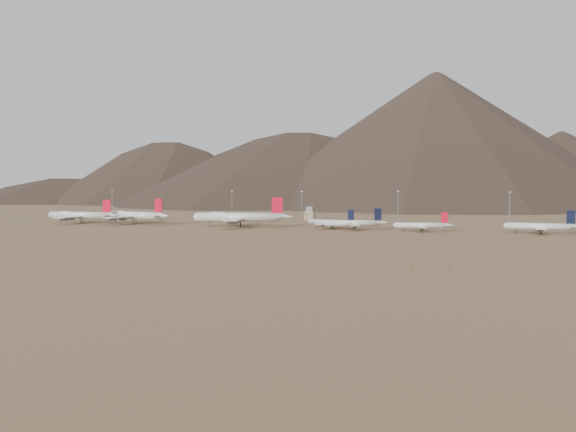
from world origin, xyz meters
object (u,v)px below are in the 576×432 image
(widebody_centre, at_px, (134,215))
(narrowbody_b, at_px, (355,223))
(widebody_east, at_px, (239,217))
(control_tower, at_px, (310,214))
(narrowbody_a, at_px, (332,222))
(widebody_west, at_px, (80,215))

(widebody_centre, distance_m, narrowbody_b, 177.63)
(widebody_east, distance_m, control_tower, 97.58)
(narrowbody_a, bearing_deg, widebody_centre, -159.15)
(widebody_west, xyz_separation_m, control_tower, (164.17, 96.78, -1.29))
(narrowbody_a, bearing_deg, widebody_east, -154.53)
(widebody_east, height_order, narrowbody_b, widebody_east)
(widebody_centre, height_order, narrowbody_b, widebody_centre)
(widebody_west, height_order, narrowbody_b, widebody_west)
(widebody_centre, bearing_deg, widebody_east, 9.02)
(widebody_east, relative_size, control_tower, 6.03)
(control_tower, bearing_deg, narrowbody_b, -57.46)
(widebody_west, height_order, control_tower, widebody_west)
(widebody_west, height_order, widebody_centre, widebody_centre)
(narrowbody_a, distance_m, control_tower, 96.60)
(widebody_centre, relative_size, narrowbody_b, 1.58)
(widebody_east, bearing_deg, narrowbody_a, -8.12)
(narrowbody_b, bearing_deg, control_tower, 102.36)
(narrowbody_a, bearing_deg, narrowbody_b, 3.29)
(widebody_west, distance_m, narrowbody_a, 206.26)
(widebody_west, relative_size, narrowbody_a, 1.59)
(widebody_west, xyz_separation_m, narrowbody_a, (206.02, 9.71, -2.07))
(control_tower, bearing_deg, widebody_west, -149.48)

